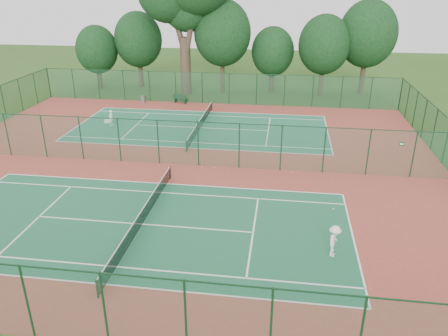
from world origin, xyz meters
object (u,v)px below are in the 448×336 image
Objects in this scene: trash_bin at (143,99)px; kit_bag at (109,121)px; player_near at (334,241)px; bench at (180,99)px; player_far at (111,118)px.

kit_bag is (-1.03, -7.82, -0.27)m from trash_bin.
player_near is 31.73m from bench.
player_far is at bearing -95.83° from bench.
trash_bin is at bearing 71.25° from kit_bag.
bench is 2.14× the size of kit_bag.
player_far is 1.85× the size of trash_bin.
player_far reaches higher than kit_bag.
trash_bin is 4.30m from bench.
bench is at bearing 169.88° from player_far.
player_near is 2.11× the size of kit_bag.
trash_bin is (0.34, 8.77, -0.37)m from player_far.
player_far reaches higher than bench.
player_near is at bearing -56.26° from kit_bag.
player_far is 1.91× the size of kit_bag.
kit_bag is at bearing -97.51° from trash_bin.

